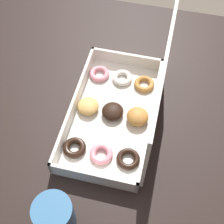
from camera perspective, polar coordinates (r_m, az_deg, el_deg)
The scene contains 4 objects.
ground_plane at distance 1.53m, azimuth -1.60°, elevation -16.53°, with size 8.00×8.00×0.00m, color #6B6054.
dining_table at distance 0.95m, azimuth -2.50°, elevation -5.22°, with size 1.09×1.01×0.72m.
donut_box at distance 0.83m, azimuth 2.29°, elevation 0.85°, with size 0.41×0.23×0.26m.
coffee_mug at distance 0.73m, azimuth -10.48°, elevation -18.11°, with size 0.09×0.09×0.09m.
Camera 1 is at (0.43, 0.14, 1.47)m, focal length 50.00 mm.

